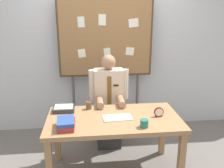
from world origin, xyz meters
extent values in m
cube|color=silver|center=(0.00, 1.33, 1.35)|extent=(6.40, 0.08, 2.70)
cube|color=#9E754C|center=(0.00, 0.00, 0.72)|extent=(1.55, 0.81, 0.05)
cube|color=#9E754C|center=(0.72, -0.34, 0.35)|extent=(0.07, 0.07, 0.69)
cube|color=#9E754C|center=(-0.72, 0.34, 0.35)|extent=(0.07, 0.07, 0.69)
cube|color=#9E754C|center=(0.72, 0.34, 0.35)|extent=(0.07, 0.07, 0.69)
cube|color=#2D2D33|center=(0.00, 0.65, 0.22)|extent=(0.34, 0.30, 0.44)
cube|color=beige|center=(0.00, 0.65, 0.80)|extent=(0.40, 0.22, 0.72)
sphere|color=#A87A5B|center=(0.00, 0.65, 1.27)|extent=(0.20, 0.20, 0.20)
cylinder|color=beige|center=(-0.23, 0.63, 0.95)|extent=(0.09, 0.09, 0.42)
cylinder|color=beige|center=(0.23, 0.63, 0.95)|extent=(0.09, 0.09, 0.42)
cylinder|color=#A87A5B|center=(-0.14, 0.39, 0.79)|extent=(0.09, 0.30, 0.09)
cylinder|color=#A87A5B|center=(0.14, 0.39, 0.79)|extent=(0.09, 0.30, 0.09)
cube|color=brown|center=(0.00, 0.54, 0.86)|extent=(0.06, 0.01, 0.47)
cube|color=black|center=(0.09, 0.54, 0.96)|extent=(0.07, 0.01, 0.02)
cube|color=#4C3823|center=(0.00, 1.13, 1.55)|extent=(1.43, 0.05, 1.19)
cube|color=olive|center=(0.00, 1.12, 1.55)|extent=(1.37, 0.04, 1.13)
cylinder|color=#59595E|center=(-0.52, 1.16, 0.49)|extent=(0.04, 0.04, 0.98)
cylinder|color=#59595E|center=(0.52, 1.16, 0.49)|extent=(0.04, 0.04, 0.98)
cube|color=white|center=(0.37, 1.09, 1.33)|extent=(0.14, 0.00, 0.13)
cube|color=silver|center=(0.02, 1.09, 1.31)|extent=(0.12, 0.00, 0.17)
cube|color=white|center=(0.42, 1.09, 1.76)|extent=(0.16, 0.00, 0.14)
cube|color=#F4EFCC|center=(-0.36, 1.09, 1.32)|extent=(0.13, 0.00, 0.14)
cube|color=white|center=(-0.05, 1.09, 1.80)|extent=(0.11, 0.00, 0.16)
cube|color=silver|center=(-0.36, 1.09, 1.78)|extent=(0.11, 0.00, 0.16)
cube|color=#B22D2D|center=(-0.53, -0.18, 0.77)|extent=(0.17, 0.28, 0.05)
cube|color=#2D4C99|center=(-0.54, -0.20, 0.82)|extent=(0.20, 0.27, 0.04)
cube|color=white|center=(0.04, -0.02, 0.75)|extent=(0.34, 0.20, 0.01)
cylinder|color=maroon|center=(0.53, -0.02, 0.80)|extent=(0.11, 0.02, 0.11)
cylinder|color=white|center=(0.53, -0.04, 0.80)|extent=(0.09, 0.00, 0.09)
cube|color=maroon|center=(0.53, -0.02, 0.75)|extent=(0.08, 0.04, 0.01)
cylinder|color=#267266|center=(0.30, -0.27, 0.79)|extent=(0.09, 0.09, 0.09)
cylinder|color=brown|center=(-0.29, 0.29, 0.79)|extent=(0.07, 0.07, 0.09)
cylinder|color=#263399|center=(-0.28, 0.30, 0.83)|extent=(0.01, 0.01, 0.15)
cylinder|color=maroon|center=(-0.28, 0.28, 0.83)|extent=(0.01, 0.01, 0.15)
cube|color=#333338|center=(-0.60, 0.26, 0.77)|extent=(0.26, 0.20, 0.05)
cube|color=silver|center=(-0.60, 0.26, 0.80)|extent=(0.22, 0.17, 0.01)
camera|label=1|loc=(-0.29, -2.57, 1.95)|focal=38.97mm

